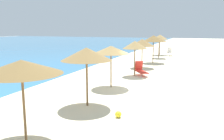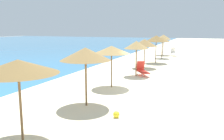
% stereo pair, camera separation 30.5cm
% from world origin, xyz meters
% --- Properties ---
extents(ground_plane, '(160.00, 160.00, 0.00)m').
position_xyz_m(ground_plane, '(0.00, 0.00, 0.00)').
color(ground_plane, beige).
extents(beach_umbrella_3, '(2.65, 2.65, 2.80)m').
position_xyz_m(beach_umbrella_3, '(-8.99, 2.08, 2.56)').
color(beach_umbrella_3, brown).
rests_on(beach_umbrella_3, ground_plane).
extents(beach_umbrella_4, '(2.46, 2.46, 2.88)m').
position_xyz_m(beach_umbrella_4, '(-4.76, 1.85, 2.56)').
color(beach_umbrella_4, brown).
rests_on(beach_umbrella_4, ground_plane).
extents(beach_umbrella_5, '(2.37, 2.37, 2.68)m').
position_xyz_m(beach_umbrella_5, '(-0.79, 2.07, 2.42)').
color(beach_umbrella_5, brown).
rests_on(beach_umbrella_5, ground_plane).
extents(beach_umbrella_6, '(1.94, 1.94, 2.79)m').
position_xyz_m(beach_umbrella_6, '(3.47, 1.63, 2.47)').
color(beach_umbrella_6, brown).
rests_on(beach_umbrella_6, ground_plane).
extents(beach_umbrella_7, '(2.33, 2.33, 2.77)m').
position_xyz_m(beach_umbrella_7, '(7.59, 1.99, 2.42)').
color(beach_umbrella_7, brown).
rests_on(beach_umbrella_7, ground_plane).
extents(beach_umbrella_8, '(2.46, 2.46, 3.01)m').
position_xyz_m(beach_umbrella_8, '(11.29, 1.61, 2.66)').
color(beach_umbrella_8, brown).
rests_on(beach_umbrella_8, ground_plane).
extents(beach_umbrella_9, '(1.94, 1.94, 2.64)m').
position_xyz_m(beach_umbrella_9, '(15.72, 1.71, 2.36)').
color(beach_umbrella_9, brown).
rests_on(beach_umbrella_9, ground_plane).
extents(beach_umbrella_10, '(2.14, 2.14, 2.88)m').
position_xyz_m(beach_umbrella_10, '(19.38, 2.19, 2.53)').
color(beach_umbrella_10, brown).
rests_on(beach_umbrella_10, ground_plane).
extents(lounge_chair_0, '(1.57, 1.04, 1.19)m').
position_xyz_m(lounge_chair_0, '(19.07, 0.68, 0.49)').
color(lounge_chair_0, white).
rests_on(lounge_chair_0, ground_plane).
extents(lounge_chair_1, '(1.73, 1.44, 1.12)m').
position_xyz_m(lounge_chair_1, '(3.82, 1.19, 0.44)').
color(lounge_chair_1, red).
rests_on(lounge_chair_1, ground_plane).
extents(beach_ball, '(0.28, 0.28, 0.28)m').
position_xyz_m(beach_ball, '(-5.77, -0.11, 0.14)').
color(beach_ball, yellow).
rests_on(beach_ball, ground_plane).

